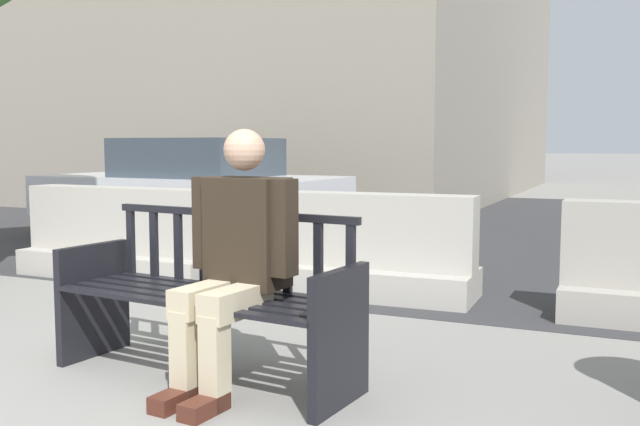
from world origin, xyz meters
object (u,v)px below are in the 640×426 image
(jersey_barrier_left, at_px, (122,241))
(seated_person, at_px, (236,254))
(jersey_barrier_centre, at_px, (354,253))
(car_sedan_mid, at_px, (191,189))
(street_bench, at_px, (206,304))

(jersey_barrier_left, bearing_deg, seated_person, -40.80)
(jersey_barrier_centre, relative_size, car_sedan_mid, 0.49)
(street_bench, bearing_deg, car_sedan_mid, 125.15)
(street_bench, bearing_deg, jersey_barrier_centre, 91.64)
(seated_person, relative_size, car_sedan_mid, 0.32)
(jersey_barrier_centre, relative_size, jersey_barrier_left, 1.01)
(jersey_barrier_centre, bearing_deg, street_bench, -88.36)
(car_sedan_mid, bearing_deg, jersey_barrier_centre, -36.75)
(seated_person, bearing_deg, jersey_barrier_left, 139.20)
(jersey_barrier_centre, height_order, car_sedan_mid, car_sedan_mid)
(jersey_barrier_centre, xyz_separation_m, car_sedan_mid, (-3.27, 2.44, 0.31))
(street_bench, distance_m, jersey_barrier_left, 3.14)
(street_bench, relative_size, jersey_barrier_centre, 0.86)
(seated_person, xyz_separation_m, car_sedan_mid, (-3.57, 4.81, -0.04))
(street_bench, height_order, jersey_barrier_left, street_bench)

